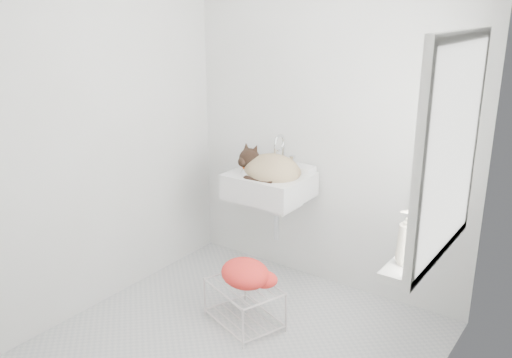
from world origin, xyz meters
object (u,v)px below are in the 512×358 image
Objects in this scene: bottle_a at (405,263)px; bottle_c at (434,234)px; bottle_b at (425,243)px; wire_rack at (244,303)px; sink at (270,173)px; cat at (270,169)px.

bottle_c is at bearing 90.00° from bottle_a.
bottle_a is 1.21× the size of bottle_b.
bottle_c is (1.11, 0.20, 0.70)m from wire_rack.
wire_rack is at bearing 168.57° from bottle_a.
sink is 1.17× the size of wire_rack.
cat reaches higher than bottle_b.
bottle_b is (0.00, 0.27, 0.00)m from bottle_a.
bottle_c is (0.00, 0.42, 0.00)m from bottle_a.
bottle_c is at bearing 10.15° from wire_rack.
bottle_a reaches higher than bottle_c.
wire_rack is 2.98× the size of bottle_c.
bottle_a is (1.30, -0.79, -0.04)m from cat.
bottle_a is at bearing -90.00° from bottle_b.
sink is 1.37m from bottle_c.
cat is 1.40m from bottle_b.
sink is 1.42m from bottle_b.
bottle_b is at bearing -90.00° from bottle_c.
bottle_b is 1.21× the size of bottle_c.
wire_rack is at bearing -169.85° from bottle_c.
sink is at bearing 157.67° from bottle_b.
wire_rack is 1.33m from bottle_a.
cat reaches higher than bottle_a.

